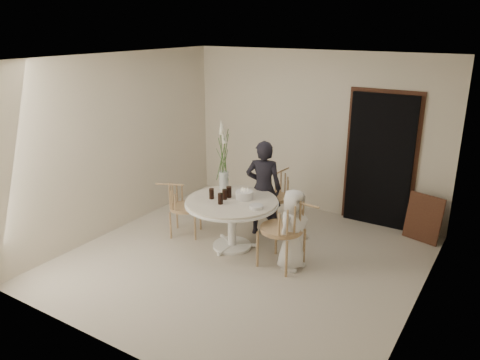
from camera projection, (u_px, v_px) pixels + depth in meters
The scene contains 18 objects.
ground at pixel (243, 260), 6.45m from camera, with size 4.50×4.50×0.00m, color #BDB4A1.
room_shell at pixel (244, 146), 5.93m from camera, with size 4.50×4.50×4.50m.
doorway at pixel (380, 161), 7.29m from camera, with size 1.00×0.10×2.10m, color black.
door_trim at pixel (381, 157), 7.31m from camera, with size 1.12×0.03×2.22m, color #52321C.
table at pixel (232, 207), 6.63m from camera, with size 1.33×1.33×0.73m.
picture_frame at pixel (424, 218), 6.93m from camera, with size 0.53×0.04×0.71m, color #52321C.
chair_far at pixel (277, 190), 7.49m from camera, with size 0.50×0.54×0.86m.
chair_right at pixel (291, 224), 6.04m from camera, with size 0.62×0.58×0.98m.
chair_left at pixel (178, 201), 7.08m from camera, with size 0.60×0.58×0.82m.
girl at pixel (263, 188), 7.03m from camera, with size 0.54×0.35×1.48m, color black.
boy at pixel (293, 230), 6.09m from camera, with size 0.54×0.35×1.10m, color white.
birthday_cake at pixel (244, 195), 6.61m from camera, with size 0.24×0.24×0.17m.
cola_tumbler_a at pixel (225, 194), 6.60m from camera, with size 0.07×0.07×0.15m, color black.
cola_tumbler_b at pixel (220, 199), 6.43m from camera, with size 0.07×0.07×0.15m, color black.
cola_tumbler_c at pixel (212, 194), 6.62m from camera, with size 0.07×0.07×0.15m, color black.
cola_tumbler_d at pixel (229, 192), 6.67m from camera, with size 0.08×0.08×0.16m, color black.
plate_stack at pixel (256, 207), 6.28m from camera, with size 0.19×0.19×0.05m, color silver.
flower_vase at pixel (224, 161), 6.91m from camera, with size 0.14×0.14×1.05m.
Camera 1 is at (3.01, -4.90, 3.11)m, focal length 35.00 mm.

